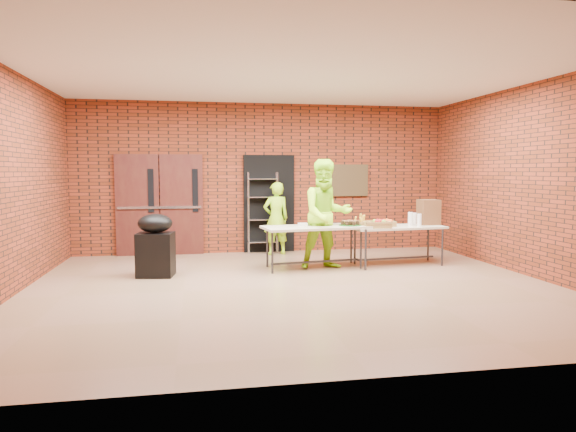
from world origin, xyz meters
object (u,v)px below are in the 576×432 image
(covered_grill, at_px, (156,245))
(volunteer_man, at_px, (326,214))
(volunteer_woman, at_px, (276,218))
(coffee_dispenser, at_px, (429,212))
(table_left, at_px, (316,230))
(table_right, at_px, (396,229))
(wire_rack, at_px, (263,213))

(covered_grill, distance_m, volunteer_man, 3.01)
(volunteer_woman, bearing_deg, coffee_dispenser, 142.78)
(table_left, relative_size, table_right, 1.07)
(table_right, bearing_deg, volunteer_woman, 137.14)
(table_left, height_order, volunteer_woman, volunteer_woman)
(wire_rack, height_order, covered_grill, wire_rack)
(wire_rack, distance_m, covered_grill, 2.99)
(coffee_dispenser, bearing_deg, covered_grill, -174.62)
(table_right, xyz_separation_m, coffee_dispenser, (0.71, 0.15, 0.30))
(table_right, bearing_deg, covered_grill, 178.80)
(coffee_dispenser, relative_size, volunteer_woman, 0.31)
(wire_rack, height_order, coffee_dispenser, wire_rack)
(wire_rack, height_order, volunteer_man, volunteer_man)
(table_right, distance_m, volunteer_man, 1.44)
(table_right, relative_size, volunteer_man, 0.93)
(wire_rack, distance_m, volunteer_man, 2.16)
(coffee_dispenser, bearing_deg, table_right, -168.00)
(table_right, bearing_deg, volunteer_man, -179.12)
(volunteer_man, bearing_deg, coffee_dispenser, 3.39)
(table_right, distance_m, coffee_dispenser, 0.78)
(wire_rack, relative_size, coffee_dispenser, 3.60)
(table_left, relative_size, volunteer_man, 1.00)
(table_left, bearing_deg, coffee_dispenser, -0.39)
(covered_grill, relative_size, volunteer_man, 0.53)
(wire_rack, distance_m, coffee_dispenser, 3.42)
(volunteer_woman, bearing_deg, table_right, 132.53)
(wire_rack, relative_size, table_right, 0.94)
(table_left, height_order, coffee_dispenser, coffee_dispenser)
(wire_rack, xyz_separation_m, table_left, (0.70, -1.94, -0.16))
(table_right, relative_size, coffee_dispenser, 3.82)
(wire_rack, xyz_separation_m, coffee_dispenser, (3.00, -1.65, 0.10))
(table_left, relative_size, covered_grill, 1.88)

